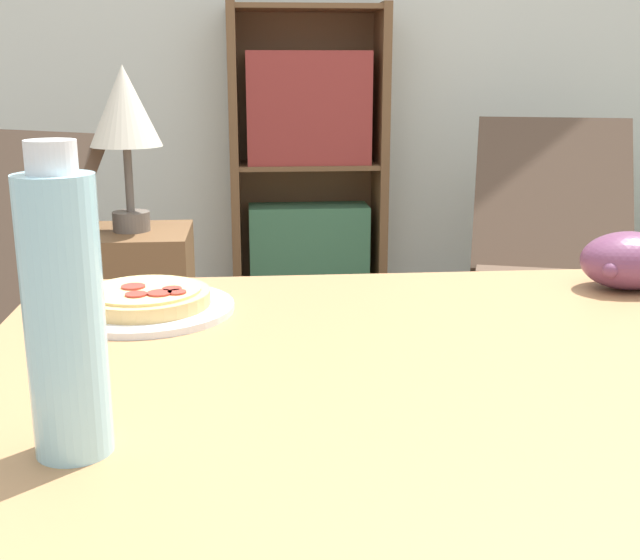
# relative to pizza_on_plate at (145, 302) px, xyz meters

# --- Properties ---
(wall_back) EXTENTS (8.00, 0.05, 2.60)m
(wall_back) POSITION_rel_pizza_on_plate_xyz_m (0.46, 2.49, 0.56)
(wall_back) COLOR silver
(wall_back) RESTS_ON ground_plane
(dining_table) EXTENTS (1.15, 0.83, 0.73)m
(dining_table) POSITION_rel_pizza_on_plate_xyz_m (0.39, -0.23, -0.12)
(dining_table) COLOR #A37549
(dining_table) RESTS_ON ground_plane
(pizza_on_plate) EXTENTS (0.25, 0.25, 0.04)m
(pizza_on_plate) POSITION_rel_pizza_on_plate_xyz_m (0.00, 0.00, 0.00)
(pizza_on_plate) COLOR white
(pizza_on_plate) RESTS_ON dining_table
(grape_bunch) EXTENTS (0.15, 0.12, 0.09)m
(grape_bunch) POSITION_rel_pizza_on_plate_xyz_m (0.74, 0.06, 0.03)
(grape_bunch) COLOR #6B3856
(grape_bunch) RESTS_ON dining_table
(drink_bottle) EXTENTS (0.07, 0.07, 0.28)m
(drink_bottle) POSITION_rel_pizza_on_plate_xyz_m (-0.01, -0.43, 0.12)
(drink_bottle) COLOR #A3DBEA
(drink_bottle) RESTS_ON dining_table
(lounge_chair_far) EXTENTS (0.74, 0.89, 0.88)m
(lounge_chair_far) POSITION_rel_pizza_on_plate_xyz_m (1.23, 1.63, -0.45)
(lounge_chair_far) COLOR black
(lounge_chair_far) RESTS_ON ground_plane
(bookshelf) EXTENTS (0.66, 0.28, 1.32)m
(bookshelf) POSITION_rel_pizza_on_plate_xyz_m (0.40, 2.33, -0.13)
(bookshelf) COLOR brown
(bookshelf) RESTS_ON ground_plane
(side_table) EXTENTS (0.34, 0.34, 0.59)m
(side_table) POSITION_rel_pizza_on_plate_xyz_m (-0.20, 1.29, -0.45)
(side_table) COLOR brown
(side_table) RESTS_ON ground_plane
(table_lamp) EXTENTS (0.21, 0.21, 0.48)m
(table_lamp) POSITION_rel_pizza_on_plate_xyz_m (-0.20, 1.29, 0.19)
(table_lamp) COLOR #665B51
(table_lamp) RESTS_ON side_table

